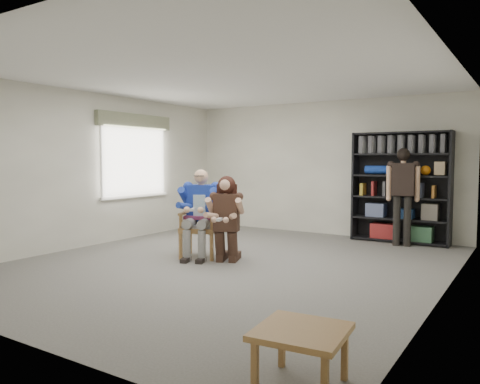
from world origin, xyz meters
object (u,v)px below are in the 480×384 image
Objects in this scene: seated_man at (200,213)px; side_table at (301,358)px; armchair at (200,223)px; kneeling_woman at (226,220)px; bookshelf at (400,187)px; standing_man at (403,197)px.

seated_man is 2.38× the size of side_table.
armchair is 0.17m from seated_man.
kneeling_woman reaches higher than armchair.
bookshelf reaches higher than armchair.
standing_man reaches higher than seated_man.
seated_man reaches higher than side_table.
standing_man is (0.12, -0.35, -0.16)m from bookshelf.
armchair is 3.75m from standing_man.
kneeling_woman is at bearing -32.32° from armchair.
bookshelf is at bearing 99.38° from standing_man.
kneeling_woman is 2.18× the size of side_table.
seated_man is at bearing 136.30° from side_table.
bookshelf is at bearing 40.32° from kneeling_woman.
armchair is at bearing -142.31° from standing_man.
bookshelf reaches higher than kneeling_woman.
standing_man is at bearing 27.22° from armchair.
seated_man is 3.94m from bookshelf.
side_table is at bearing -82.22° from bookshelf.
armchair is 3.95m from bookshelf.
kneeling_woman is at bearing 131.77° from side_table.
standing_man is at bearing 35.69° from kneeling_woman.
bookshelf is (2.38, 3.12, 0.50)m from armchair.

